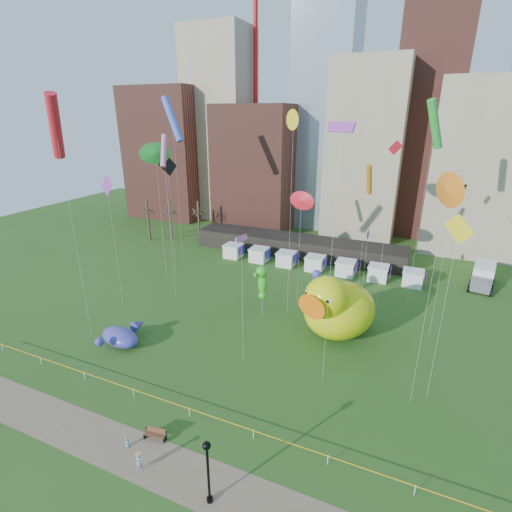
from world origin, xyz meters
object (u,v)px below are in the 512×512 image
at_px(small_duck, 357,312).
at_px(lamppost, 208,465).
at_px(big_duck, 337,307).
at_px(toddler, 127,442).
at_px(seahorse_green, 262,280).
at_px(woman, 139,463).
at_px(seahorse_purple, 316,281).
at_px(park_bench, 155,433).
at_px(whale_inflatable, 121,336).
at_px(box_truck, 483,275).

bearing_deg(small_duck, lamppost, -82.51).
bearing_deg(big_duck, toddler, -94.98).
height_order(seahorse_green, woman, seahorse_green).
height_order(seahorse_purple, woman, seahorse_purple).
relative_size(seahorse_green, park_bench, 3.76).
bearing_deg(whale_inflatable, lamppost, -24.24).
xyz_separation_m(small_duck, whale_inflatable, (-23.26, -15.50, -0.37)).
distance_m(lamppost, woman, 6.33).
bearing_deg(big_duck, woman, -89.01).
relative_size(park_bench, toddler, 2.04).
relative_size(big_duck, park_bench, 6.31).
xyz_separation_m(small_duck, seahorse_purple, (-5.76, 1.38, 2.60)).
xyz_separation_m(seahorse_green, whale_inflatable, (-11.94, -12.11, -4.03)).
relative_size(seahorse_green, whale_inflatable, 1.06).
bearing_deg(lamppost, woman, 180.00).
relative_size(box_truck, toddler, 8.63).
bearing_deg(seahorse_green, park_bench, -66.92).
xyz_separation_m(seahorse_purple, toddler, (-7.17, -27.84, -3.53)).
xyz_separation_m(seahorse_green, lamppost, (6.50, -24.40, -1.83)).
distance_m(woman, toddler, 2.65).
bearing_deg(woman, small_duck, 64.18).
bearing_deg(toddler, small_duck, 45.78).
xyz_separation_m(small_duck, woman, (-10.66, -27.79, -0.61)).
height_order(park_bench, woman, woman).
xyz_separation_m(small_duck, seahorse_green, (-11.32, -3.39, 3.66)).
bearing_deg(seahorse_purple, woman, -113.66).
bearing_deg(park_bench, whale_inflatable, 132.22).
bearing_deg(big_duck, whale_inflatable, -130.64).
distance_m(lamppost, toddler, 8.66).
relative_size(box_truck, woman, 5.10).
bearing_deg(woman, seahorse_purple, 75.62).
bearing_deg(small_duck, toddler, -98.71).
height_order(big_duck, park_bench, big_duck).
distance_m(big_duck, woman, 25.37).
relative_size(seahorse_purple, lamppost, 1.05).
bearing_deg(seahorse_purple, seahorse_green, -153.53).
height_order(small_duck, box_truck, box_truck).
bearing_deg(seahorse_green, small_duck, 40.11).
xyz_separation_m(whale_inflatable, park_bench, (11.81, -9.40, -0.52)).
height_order(big_duck, toddler, big_duck).
bearing_deg(seahorse_purple, whale_inflatable, -150.16).
bearing_deg(whale_inflatable, small_duck, 43.13).
xyz_separation_m(seahorse_purple, park_bench, (-5.69, -26.28, -3.50)).
xyz_separation_m(big_duck, whale_inflatable, (-21.45, -11.31, -2.70)).
distance_m(seahorse_purple, park_bench, 27.11).
distance_m(small_duck, toddler, 29.47).
bearing_deg(big_duck, lamppost, -75.73).
bearing_deg(lamppost, seahorse_purple, 91.83).
bearing_deg(lamppost, park_bench, 156.47).
relative_size(big_duck, toddler, 12.86).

